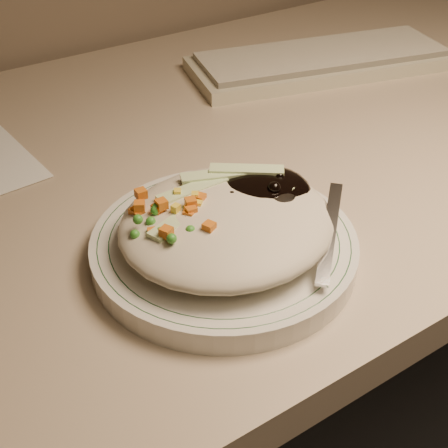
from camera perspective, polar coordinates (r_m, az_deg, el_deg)
desk at (r=0.86m, az=-1.22°, el=-4.36°), size 1.40×0.70×0.74m
plate at (r=0.56m, az=0.00°, el=-2.15°), size 0.24×0.24×0.02m
plate_rim at (r=0.55m, az=0.00°, el=-1.34°), size 0.23×0.23×0.00m
meal at (r=0.54m, az=0.43°, el=0.59°), size 0.21×0.19×0.05m
keyboard at (r=0.95m, az=8.93°, el=14.52°), size 0.41×0.23×0.03m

